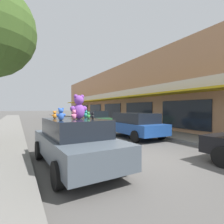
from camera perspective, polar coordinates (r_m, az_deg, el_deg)
ground_plane at (r=6.64m, az=10.87°, el=-14.88°), size 260.00×260.00×0.00m
sidewalk_far at (r=10.46m, az=32.79°, el=-8.72°), size 2.64×90.00×0.14m
storefront_row at (r=24.96m, az=11.74°, el=4.80°), size 13.09×37.19×6.81m
plush_art_car at (r=5.75m, az=-12.06°, el=-9.31°), size 2.09×4.44×1.50m
teddy_bear_giant at (r=5.66m, az=-10.75°, el=1.57°), size 0.58×0.37×0.78m
teddy_bear_blue at (r=5.11m, az=-16.32°, el=-0.70°), size 0.27×0.17×0.36m
teddy_bear_black at (r=5.55m, az=-6.33°, el=-1.13°), size 0.13×0.17×0.23m
teddy_bear_green at (r=5.88m, az=-7.76°, el=-1.03°), size 0.17×0.11×0.22m
teddy_bear_pink at (r=5.44m, az=-12.30°, el=-0.87°), size 0.22×0.18×0.30m
teddy_bear_teal at (r=6.51m, az=-8.59°, el=-0.60°), size 0.20×0.18×0.27m
teddy_bear_orange at (r=6.11m, az=-18.21°, el=-0.87°), size 0.19×0.12×0.25m
teddy_bear_yellow at (r=5.29m, az=-16.45°, el=-1.24°), size 0.18×0.13×0.24m
parked_car_far_center at (r=11.00m, az=7.60°, el=-4.00°), size 2.07×4.13×1.54m
parked_car_far_right at (r=16.68m, az=-5.70°, el=-2.13°), size 1.92×4.02×1.61m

